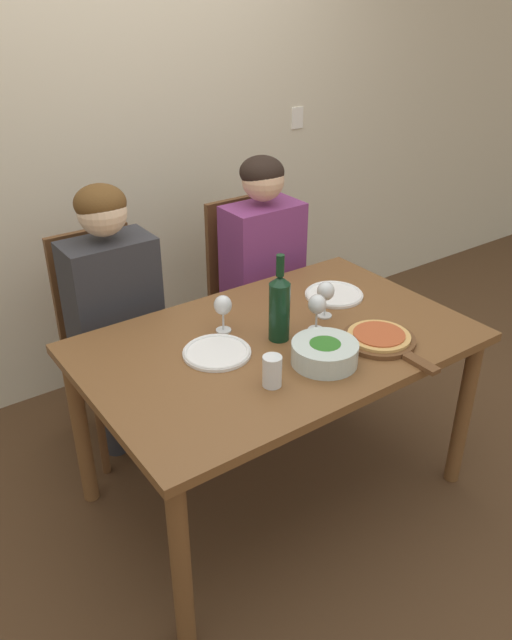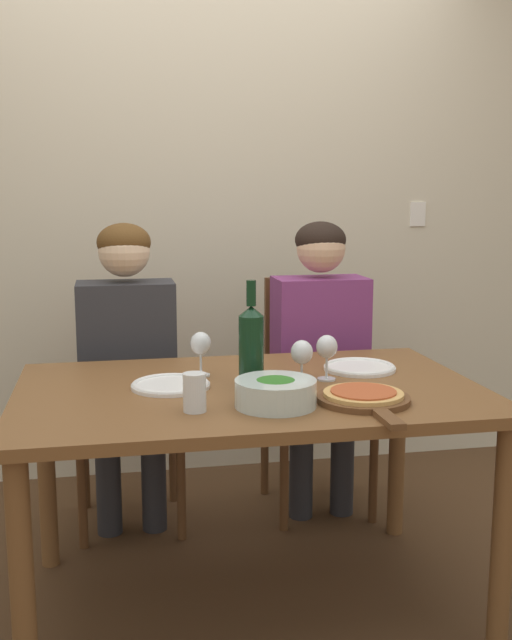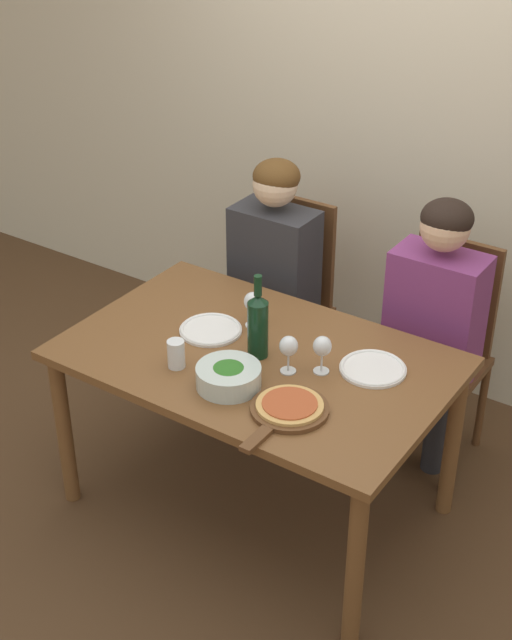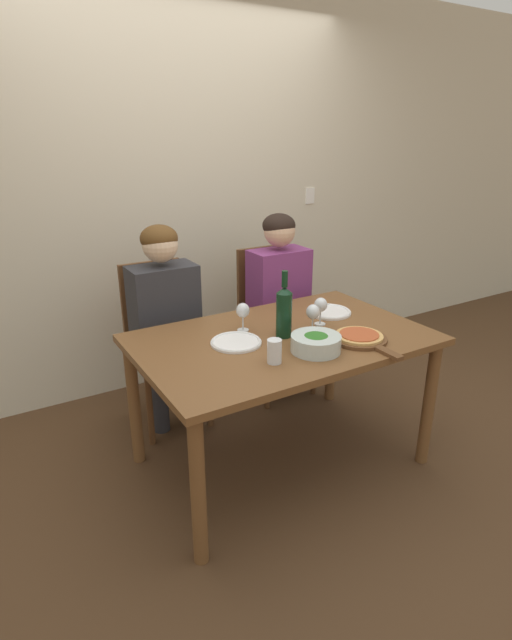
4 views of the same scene
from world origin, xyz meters
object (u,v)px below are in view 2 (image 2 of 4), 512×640
Objects in this scene: dinner_plate_left at (171,385)px; wine_glass_left at (201,346)px; chair_right at (313,385)px; wine_glass_centre at (302,355)px; person_woman at (127,348)px; person_man at (321,340)px; pizza_on_board at (364,398)px; wine_glass_right at (327,349)px; chair_left at (128,394)px; broccoli_bowl at (276,392)px; water_tumbler at (195,392)px; wine_bottle at (251,344)px; dinner_plate_right at (360,367)px.

wine_glass_left reaches higher than dinner_plate_left.
chair_right is 0.92m from wine_glass_centre.
person_woman is 8.22× the size of wine_glass_left.
person_man reaches higher than pizza_on_board.
chair_left is at bearing 129.97° from wine_glass_right.
pizza_on_board is at bearing -57.83° from wine_glass_centre.
dinner_plate_left is (-0.68, -0.63, 0.01)m from person_man.
person_woman is 0.99m from broccoli_bowl.
wine_glass_left is at bearing 80.47° from water_tumbler.
chair_left is 0.94m from wine_bottle.
dinner_plate_left is 0.68m from dinner_plate_right.
person_woman is at bearing -90.00° from chair_left.
pizza_on_board reaches higher than dinner_plate_left.
wine_glass_left is 0.36m from wine_glass_centre.
wine_glass_right is at bearing -102.37° from chair_right.
wine_bottle is 2.26× the size of wine_glass_left.
dinner_plate_left is at bearing -170.43° from dinner_plate_right.
wine_glass_left is 1.37× the size of water_tumbler.
person_man is at bearing 66.26° from broccoli_bowl.
wine_bottle reaches higher than chair_left.
wine_bottle is at bearing -172.96° from wine_glass_right.
chair_left is 1.12m from broccoli_bowl.
water_tumbler is at bearing 178.77° from pizza_on_board.
chair_left is 0.79m from dinner_plate_left.
pizza_on_board is (-0.12, -0.40, 0.01)m from dinner_plate_right.
wine_glass_centre is (0.53, -0.70, 0.10)m from person_woman.
person_woman reaches higher than dinner_plate_left.
person_man is at bearing -8.30° from chair_left.
wine_glass_centre is at bearing -53.10° from person_woman.
wine_bottle is at bearing 96.69° from broccoli_bowl.
broccoli_bowl is (0.03, -0.23, -0.10)m from wine_bottle.
chair_right reaches higher than pizza_on_board.
chair_right is at bearing 68.71° from broccoli_bowl.
wine_glass_centre is at bearing -146.56° from wine_glass_right.
person_man is at bearing 69.20° from wine_glass_centre.
wine_bottle is (-0.42, -0.78, 0.36)m from chair_right.
person_man is at bearing 55.14° from water_tumbler.
chair_right is 3.96× the size of dinner_plate_right.
wine_glass_centre is (0.13, 0.20, 0.06)m from broccoli_bowl.
pizza_on_board is at bearing -43.97° from wine_glass_left.
wine_glass_left is (-0.14, 0.17, -0.03)m from wine_bottle.
water_tumbler is at bearing -131.01° from wine_bottle.
water_tumbler reaches higher than dinner_plate_right.
chair_left is 2.90× the size of wine_bottle.
water_tumbler is at bearing -150.84° from wine_glass_centre.
chair_left is at bearing 122.67° from pizza_on_board.
chair_left is 4.17× the size of broccoli_bowl.
wine_bottle is at bearing -60.92° from person_woman.
person_woman is at bearing 180.00° from person_man.
chair_left is 2.38× the size of pizza_on_board.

